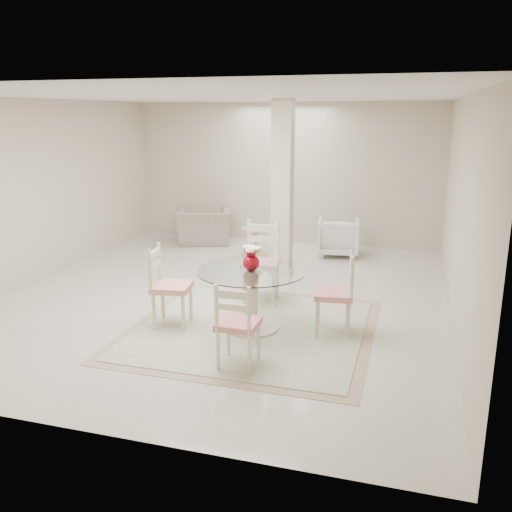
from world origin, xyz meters
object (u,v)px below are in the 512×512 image
(column, at_px, (282,189))
(dining_chair_north, at_px, (262,256))
(dining_table, at_px, (251,300))
(armchair_white, at_px, (338,237))
(side_table, at_px, (255,243))
(dining_chair_west, at_px, (166,280))
(recliner_taupe, at_px, (204,226))
(red_vase, at_px, (251,258))
(dining_chair_east, at_px, (340,288))
(dining_chair_south, at_px, (236,319))

(column, distance_m, dining_chair_north, 1.54)
(dining_table, xyz_separation_m, armchair_white, (0.49, 3.79, -0.04))
(column, height_order, dining_chair_north, column)
(column, bearing_deg, side_table, 128.17)
(column, distance_m, side_table, 1.60)
(dining_chair_west, xyz_separation_m, recliner_taupe, (-1.17, 4.14, -0.23))
(column, xyz_separation_m, red_vase, (0.22, -2.38, -0.47))
(column, relative_size, dining_table, 2.14)
(dining_chair_east, relative_size, side_table, 2.07)
(red_vase, relative_size, dining_chair_south, 0.30)
(dining_chair_east, bearing_deg, dining_table, -88.86)
(armchair_white, bearing_deg, dining_chair_north, 69.38)
(red_vase, bearing_deg, dining_chair_east, 9.22)
(dining_chair_east, bearing_deg, dining_chair_west, -88.84)
(red_vase, xyz_separation_m, armchair_white, (0.48, 3.79, -0.55))
(column, height_order, dining_table, column)
(column, height_order, dining_chair_east, column)
(armchair_white, bearing_deg, column, 56.09)
(dining_chair_north, distance_m, recliner_taupe, 3.60)
(dining_table, bearing_deg, dining_chair_east, 9.05)
(dining_chair_south, relative_size, armchair_white, 1.37)
(dining_chair_east, height_order, dining_chair_south, dining_chair_east)
(dining_chair_north, bearing_deg, column, 85.44)
(dining_chair_east, bearing_deg, red_vase, -88.70)
(recliner_taupe, height_order, armchair_white, recliner_taupe)
(dining_chair_south, xyz_separation_m, side_table, (-1.08, 4.28, -0.29))
(dining_chair_west, distance_m, dining_chair_south, 1.43)
(column, height_order, recliner_taupe, column)
(dining_table, relative_size, dining_chair_north, 1.05)
(dining_chair_west, bearing_deg, column, -26.06)
(side_table, bearing_deg, dining_chair_north, -71.37)
(dining_chair_east, xyz_separation_m, dining_chair_north, (-1.17, 0.86, 0.07))
(dining_chair_west, bearing_deg, dining_chair_south, -134.69)
(dining_chair_south, height_order, side_table, dining_chair_south)
(dining_chair_west, xyz_separation_m, armchair_white, (1.49, 3.95, -0.24))
(dining_table, relative_size, red_vase, 4.21)
(dining_chair_south, bearing_deg, dining_chair_west, -36.51)
(dining_chair_west, distance_m, side_table, 3.46)
(recliner_taupe, bearing_deg, dining_chair_west, 85.32)
(dining_chair_east, distance_m, dining_chair_south, 1.44)
(column, height_order, armchair_white, column)
(recliner_taupe, bearing_deg, dining_chair_north, 103.80)
(recliner_taupe, bearing_deg, side_table, 130.59)
(dining_table, bearing_deg, dining_chair_south, -81.41)
(dining_chair_west, bearing_deg, side_table, -10.10)
(dining_chair_south, bearing_deg, dining_chair_east, -126.85)
(column, xyz_separation_m, armchair_white, (0.70, 1.41, -1.02))
(red_vase, relative_size, dining_chair_east, 0.28)
(red_vase, relative_size, side_table, 0.58)
(dining_chair_north, relative_size, dining_chair_south, 1.21)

